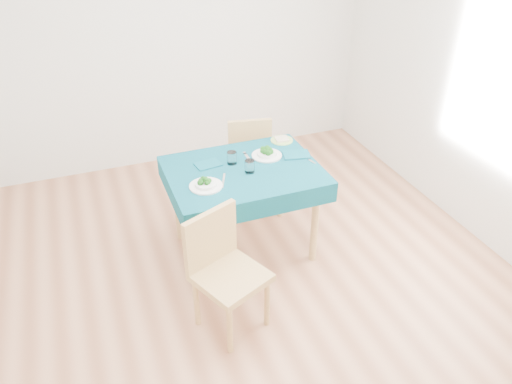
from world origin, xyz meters
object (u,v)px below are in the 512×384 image
object	(u,v)px
bowl_near	(206,182)
side_plate	(282,140)
table	(244,210)
chair_near	(230,266)
bowl_far	(267,152)
chair_far	(247,149)

from	to	relation	value
bowl_near	side_plate	bearing A→B (deg)	31.04
table	chair_near	xyz separation A→B (m)	(-0.36, -0.76, 0.14)
bowl_far	side_plate	bearing A→B (deg)	43.49
chair_far	bowl_near	size ratio (longest dim) A/B	4.03
chair_near	side_plate	bearing A→B (deg)	29.56
chair_near	bowl_far	bearing A→B (deg)	32.21
chair_far	bowl_near	distance (m)	1.19
chair_near	bowl_near	bearing A→B (deg)	63.98
table	chair_far	world-z (taller)	chair_far
table	chair_near	bearing A→B (deg)	-115.62
chair_far	table	bearing A→B (deg)	79.41
table	side_plate	distance (m)	0.69
chair_far	side_plate	xyz separation A→B (m)	(0.14, -0.47, 0.28)
table	bowl_far	size ratio (longest dim) A/B	4.74
bowl_near	bowl_far	xyz separation A→B (m)	(0.58, 0.27, 0.00)
chair_far	bowl_near	xyz separation A→B (m)	(-0.66, -0.95, 0.31)
bowl_far	side_plate	xyz separation A→B (m)	(0.22, 0.21, -0.03)
chair_far	bowl_far	xyz separation A→B (m)	(-0.08, -0.67, 0.31)
bowl_near	bowl_far	bearing A→B (deg)	25.19
bowl_far	side_plate	distance (m)	0.30
chair_near	bowl_far	xyz separation A→B (m)	(0.61, 0.89, 0.27)
bowl_near	chair_near	bearing A→B (deg)	-92.59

